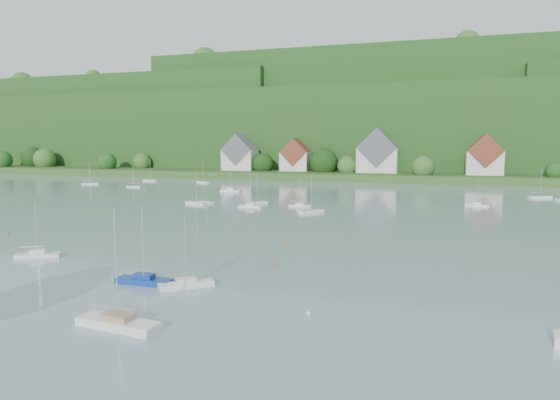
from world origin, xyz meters
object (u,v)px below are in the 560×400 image
near_sailboat_2 (118,322)px  near_sailboat_3 (186,283)px  near_sailboat_6 (38,254)px  near_sailboat_1 (144,280)px

near_sailboat_2 → near_sailboat_3: 11.83m
near_sailboat_2 → near_sailboat_6: bearing=150.5°
near_sailboat_1 → near_sailboat_2: near_sailboat_2 is taller
near_sailboat_2 → near_sailboat_6: size_ratio=1.32×
near_sailboat_3 → near_sailboat_6: 25.81m
near_sailboat_1 → near_sailboat_6: size_ratio=1.12×
near_sailboat_1 → near_sailboat_3: (4.90, 0.27, -0.02)m
near_sailboat_3 → near_sailboat_2: bearing=-130.4°
near_sailboat_2 → near_sailboat_6: (-25.35, 17.87, -0.07)m
near_sailboat_3 → near_sailboat_6: bearing=124.8°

